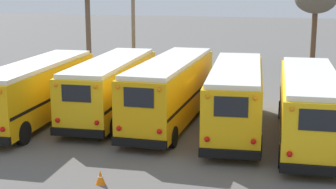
% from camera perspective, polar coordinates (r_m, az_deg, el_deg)
% --- Properties ---
extents(ground_plane, '(160.00, 160.00, 0.00)m').
position_cam_1_polar(ground_plane, '(26.12, 0.10, -3.40)').
color(ground_plane, '#5B5956').
extents(school_bus_0, '(2.57, 10.24, 3.10)m').
position_cam_1_polar(school_bus_0, '(27.23, -14.30, 0.55)').
color(school_bus_0, '#E5A00C').
rests_on(school_bus_0, ground).
extents(school_bus_1, '(2.74, 10.07, 3.09)m').
position_cam_1_polar(school_bus_1, '(27.56, -6.29, 0.98)').
color(school_bus_1, yellow).
rests_on(school_bus_1, ground).
extents(school_bus_2, '(2.82, 10.46, 3.28)m').
position_cam_1_polar(school_bus_2, '(26.08, 0.30, 0.59)').
color(school_bus_2, '#E5A00C').
rests_on(school_bus_2, ground).
extents(school_bus_3, '(3.00, 9.87, 3.21)m').
position_cam_1_polar(school_bus_3, '(24.76, 7.52, -0.25)').
color(school_bus_3, '#EAAA0F').
rests_on(school_bus_3, ground).
extents(school_bus_4, '(2.77, 10.36, 3.14)m').
position_cam_1_polar(school_bus_4, '(23.94, 15.39, -1.12)').
color(school_bus_4, yellow).
rests_on(school_bus_4, ground).
extents(utility_pole, '(1.80, 0.25, 7.01)m').
position_cam_1_polar(utility_pole, '(35.31, -3.86, 6.86)').
color(utility_pole, '#75604C').
rests_on(utility_pole, ground).
extents(traffic_cone, '(0.36, 0.36, 0.51)m').
position_cam_1_polar(traffic_cone, '(18.85, -7.50, -9.09)').
color(traffic_cone, orange).
rests_on(traffic_cone, ground).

